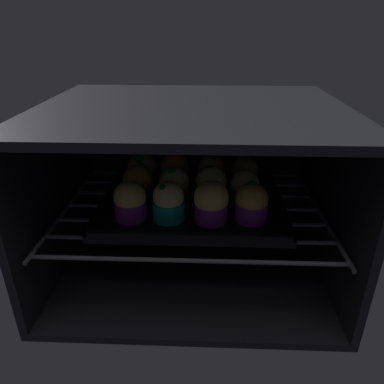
{
  "coord_description": "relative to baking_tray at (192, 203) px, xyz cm",
  "views": [
    {
      "loc": [
        2.75,
        -46.47,
        50.1
      ],
      "look_at": [
        0.0,
        21.83,
        17.4
      ],
      "focal_mm": 33.65,
      "sensor_mm": 36.0,
      "label": 1
    }
  ],
  "objects": [
    {
      "name": "muffin_row0_col0",
      "position": [
        -11.56,
        -7.53,
        4.16
      ],
      "size": [
        6.25,
        6.25,
        7.69
      ],
      "color": "#7A238C",
      "rests_on": "baking_tray"
    },
    {
      "name": "oven_rack",
      "position": [
        0.0,
        0.17,
        -1.08
      ],
      "size": [
        54.8,
        42.0,
        0.8
      ],
      "color": "#51515B",
      "rests_on": "oven_cavity"
    },
    {
      "name": "muffin_row1_col1",
      "position": [
        -3.71,
        0.02,
        4.2
      ],
      "size": [
        6.24,
        6.24,
        7.93
      ],
      "color": "red",
      "rests_on": "baking_tray"
    },
    {
      "name": "muffin_row2_col2",
      "position": [
        3.95,
        7.88,
        4.03
      ],
      "size": [
        6.23,
        6.23,
        7.63
      ],
      "color": "#0C8C84",
      "rests_on": "baking_tray"
    },
    {
      "name": "oven_cavity",
      "position": [
        0.0,
        4.41,
        2.32
      ],
      "size": [
        59.0,
        47.0,
        37.0
      ],
      "color": "black",
      "rests_on": "ground"
    },
    {
      "name": "muffin_row0_col3",
      "position": [
        11.61,
        -7.28,
        4.12
      ],
      "size": [
        6.26,
        6.26,
        8.0
      ],
      "color": "#7A238C",
      "rests_on": "baking_tray"
    },
    {
      "name": "muffin_row2_col3",
      "position": [
        11.49,
        7.75,
        3.9
      ],
      "size": [
        6.23,
        6.23,
        7.74
      ],
      "color": "red",
      "rests_on": "baking_tray"
    },
    {
      "name": "muffin_row1_col2",
      "position": [
        3.99,
        0.33,
        4.29
      ],
      "size": [
        6.49,
        6.49,
        8.16
      ],
      "color": "#1928B7",
      "rests_on": "baking_tray"
    },
    {
      "name": "baking_tray",
      "position": [
        0.0,
        0.0,
        0.0
      ],
      "size": [
        37.78,
        30.21,
        2.2
      ],
      "color": "black",
      "rests_on": "oven_rack"
    },
    {
      "name": "muffin_row1_col3",
      "position": [
        10.97,
        -0.2,
        3.92
      ],
      "size": [
        6.23,
        6.23,
        7.41
      ],
      "color": "#0C8C84",
      "rests_on": "baking_tray"
    },
    {
      "name": "muffin_row2_col0",
      "position": [
        -11.74,
        7.23,
        4.28
      ],
      "size": [
        6.51,
        6.51,
        8.13
      ],
      "color": "red",
      "rests_on": "baking_tray"
    },
    {
      "name": "muffin_row1_col0",
      "position": [
        -11.44,
        0.3,
        4.24
      ],
      "size": [
        6.34,
        6.34,
        8.17
      ],
      "color": "#1928B7",
      "rests_on": "baking_tray"
    },
    {
      "name": "muffin_row2_col1",
      "position": [
        -4.15,
        7.41,
        4.4
      ],
      "size": [
        6.34,
        6.34,
        8.09
      ],
      "color": "#1928B7",
      "rests_on": "baking_tray"
    },
    {
      "name": "muffin_row0_col1",
      "position": [
        -4.2,
        -7.5,
        4.17
      ],
      "size": [
        6.23,
        6.23,
        7.76
      ],
      "color": "#0C8C84",
      "rests_on": "baking_tray"
    },
    {
      "name": "muffin_row0_col2",
      "position": [
        3.91,
        -7.94,
        4.47
      ],
      "size": [
        6.62,
        6.62,
        8.21
      ],
      "color": "#7A238C",
      "rests_on": "baking_tray"
    }
  ]
}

